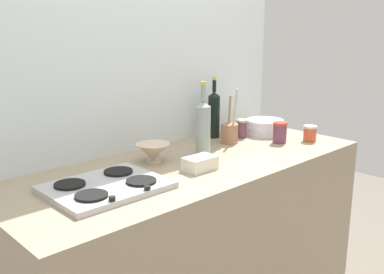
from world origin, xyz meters
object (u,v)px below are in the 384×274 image
(condiment_jar_front, at_px, (280,132))
(condiment_jar_rear, at_px, (310,133))
(wine_bottle_leftmost, at_px, (203,128))
(mixing_bowl, at_px, (153,152))
(stovetop_hob, at_px, (106,186))
(plate_stack, at_px, (265,127))
(utensil_crock, at_px, (230,132))
(butter_dish, at_px, (200,163))
(wine_bottle_mid_left, at_px, (214,114))
(condiment_jar_spare, at_px, (242,128))

(condiment_jar_front, relative_size, condiment_jar_rear, 1.31)
(wine_bottle_leftmost, relative_size, mixing_bowl, 2.30)
(stovetop_hob, distance_m, plate_stack, 1.17)
(mixing_bowl, xyz_separation_m, utensil_crock, (0.51, -0.01, 0.01))
(stovetop_hob, distance_m, butter_dish, 0.44)
(mixing_bowl, relative_size, butter_dish, 1.11)
(wine_bottle_mid_left, distance_m, utensil_crock, 0.16)
(utensil_crock, relative_size, condiment_jar_spare, 2.85)
(butter_dish, distance_m, utensil_crock, 0.49)
(butter_dish, height_order, condiment_jar_rear, condiment_jar_rear)
(plate_stack, relative_size, wine_bottle_leftmost, 0.61)
(condiment_jar_rear, height_order, condiment_jar_spare, condiment_jar_spare)
(utensil_crock, bearing_deg, wine_bottle_mid_left, 78.91)
(stovetop_hob, relative_size, utensil_crock, 1.50)
(plate_stack, height_order, utensil_crock, utensil_crock)
(plate_stack, xyz_separation_m, wine_bottle_mid_left, (-0.27, 0.15, 0.09))
(utensil_crock, relative_size, condiment_jar_rear, 3.44)
(wine_bottle_mid_left, bearing_deg, mixing_bowl, -165.88)
(plate_stack, height_order, wine_bottle_leftmost, wine_bottle_leftmost)
(stovetop_hob, bearing_deg, utensil_crock, 9.38)
(stovetop_hob, bearing_deg, wine_bottle_leftmost, 5.95)
(butter_dish, bearing_deg, condiment_jar_front, 3.38)
(plate_stack, distance_m, condiment_jar_rear, 0.27)
(butter_dish, bearing_deg, utensil_crock, 26.63)
(plate_stack, height_order, butter_dish, plate_stack)
(stovetop_hob, distance_m, condiment_jar_rear, 1.22)
(utensil_crock, xyz_separation_m, condiment_jar_spare, (0.14, 0.03, -0.01))
(wine_bottle_mid_left, height_order, condiment_jar_rear, wine_bottle_mid_left)
(plate_stack, bearing_deg, butter_dish, -163.79)
(utensil_crock, relative_size, condiment_jar_front, 2.62)
(wine_bottle_leftmost, height_order, mixing_bowl, wine_bottle_leftmost)
(wine_bottle_leftmost, xyz_separation_m, wine_bottle_mid_left, (0.31, 0.23, -0.01))
(plate_stack, height_order, condiment_jar_front, condiment_jar_front)
(plate_stack, bearing_deg, stovetop_hob, -173.26)
(wine_bottle_leftmost, bearing_deg, condiment_jar_front, -11.45)
(condiment_jar_front, bearing_deg, utensil_crock, 138.04)
(mixing_bowl, bearing_deg, wine_bottle_leftmost, -21.52)
(stovetop_hob, bearing_deg, butter_dish, -9.82)
(mixing_bowl, bearing_deg, utensil_crock, -0.96)
(wine_bottle_leftmost, distance_m, butter_dish, 0.23)
(wine_bottle_mid_left, bearing_deg, plate_stack, -29.47)
(plate_stack, xyz_separation_m, condiment_jar_rear, (0.05, -0.27, 0.00))
(utensil_crock, distance_m, condiment_jar_rear, 0.44)
(wine_bottle_mid_left, relative_size, butter_dish, 2.40)
(mixing_bowl, relative_size, condiment_jar_rear, 1.85)
(mixing_bowl, bearing_deg, wine_bottle_mid_left, 14.12)
(wine_bottle_leftmost, distance_m, condiment_jar_rear, 0.66)
(utensil_crock, distance_m, condiment_jar_front, 0.27)
(wine_bottle_leftmost, bearing_deg, butter_dish, -138.12)
(wine_bottle_mid_left, relative_size, condiment_jar_front, 3.03)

